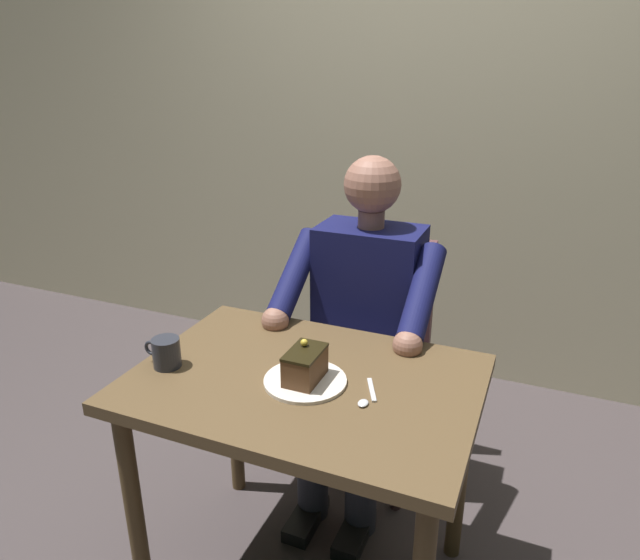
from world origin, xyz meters
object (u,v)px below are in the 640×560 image
object	(u,v)px
cake_slice	(305,365)
dessert_spoon	(367,397)
coffee_cup	(166,352)
seated_person	(361,331)
dining_table	(305,409)
chair	(374,345)

from	to	relation	value
cake_slice	dessert_spoon	distance (m)	0.18
coffee_cup	dessert_spoon	bearing A→B (deg)	-173.90
dessert_spoon	coffee_cup	bearing A→B (deg)	6.10
seated_person	cake_slice	bearing A→B (deg)	91.40
dining_table	cake_slice	distance (m)	0.16
dining_table	cake_slice	bearing A→B (deg)	117.82
dining_table	dessert_spoon	distance (m)	0.22
dining_table	coffee_cup	xyz separation A→B (m)	(0.38, 0.09, 0.15)
chair	dessert_spoon	distance (m)	0.74
cake_slice	coffee_cup	distance (m)	0.40
chair	cake_slice	xyz separation A→B (m)	(-0.01, 0.68, 0.27)
chair	coffee_cup	distance (m)	0.88
dining_table	cake_slice	world-z (taller)	cake_slice
seated_person	dining_table	bearing A→B (deg)	90.00
chair	cake_slice	bearing A→B (deg)	91.04
dessert_spoon	dining_table	bearing A→B (deg)	-9.67
dining_table	dessert_spoon	size ratio (longest dim) A/B	6.66
dining_table	seated_person	distance (m)	0.48
dining_table	cake_slice	xyz separation A→B (m)	(-0.01, 0.02, 0.16)
dining_table	chair	xyz separation A→B (m)	(0.00, -0.65, -0.11)
seated_person	cake_slice	world-z (taller)	seated_person
seated_person	coffee_cup	bearing A→B (deg)	56.09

